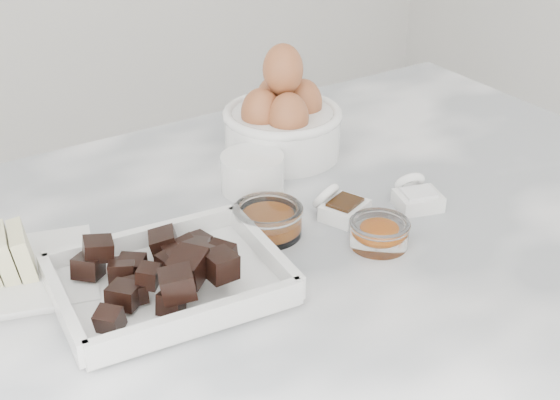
# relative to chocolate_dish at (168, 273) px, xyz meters

# --- Properties ---
(marble_slab) EXTENTS (1.20, 0.80, 0.04)m
(marble_slab) POSITION_rel_chocolate_dish_xyz_m (0.15, 0.02, -0.05)
(marble_slab) COLOR white
(marble_slab) RESTS_ON cabinet
(chocolate_dish) EXTENTS (0.26, 0.21, 0.06)m
(chocolate_dish) POSITION_rel_chocolate_dish_xyz_m (0.00, 0.00, 0.00)
(chocolate_dish) COLOR white
(chocolate_dish) RESTS_ON marble_slab
(butter_plate) EXTENTS (0.19, 0.19, 0.06)m
(butter_plate) POSITION_rel_chocolate_dish_xyz_m (-0.13, 0.11, -0.00)
(butter_plate) COLOR white
(butter_plate) RESTS_ON marble_slab
(sugar_ramekin) EXTENTS (0.08, 0.08, 0.05)m
(sugar_ramekin) POSITION_rel_chocolate_dish_xyz_m (0.20, 0.15, 0.00)
(sugar_ramekin) COLOR white
(sugar_ramekin) RESTS_ON marble_slab
(egg_bowl) EXTENTS (0.17, 0.17, 0.17)m
(egg_bowl) POSITION_rel_chocolate_dish_xyz_m (0.29, 0.23, 0.03)
(egg_bowl) COLOR white
(egg_bowl) RESTS_ON marble_slab
(honey_bowl) EXTENTS (0.09, 0.09, 0.04)m
(honey_bowl) POSITION_rel_chocolate_dish_xyz_m (0.15, 0.05, -0.01)
(honey_bowl) COLOR white
(honey_bowl) RESTS_ON marble_slab
(zest_bowl) EXTENTS (0.07, 0.07, 0.03)m
(zest_bowl) POSITION_rel_chocolate_dish_xyz_m (0.25, -0.05, -0.01)
(zest_bowl) COLOR white
(zest_bowl) RESTS_ON marble_slab
(vanilla_spoon) EXTENTS (0.07, 0.08, 0.04)m
(vanilla_spoon) POSITION_rel_chocolate_dish_xyz_m (0.25, 0.03, -0.01)
(vanilla_spoon) COLOR white
(vanilla_spoon) RESTS_ON marble_slab
(salt_spoon) EXTENTS (0.07, 0.08, 0.04)m
(salt_spoon) POSITION_rel_chocolate_dish_xyz_m (0.35, 0.00, -0.01)
(salt_spoon) COLOR white
(salt_spoon) RESTS_ON marble_slab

